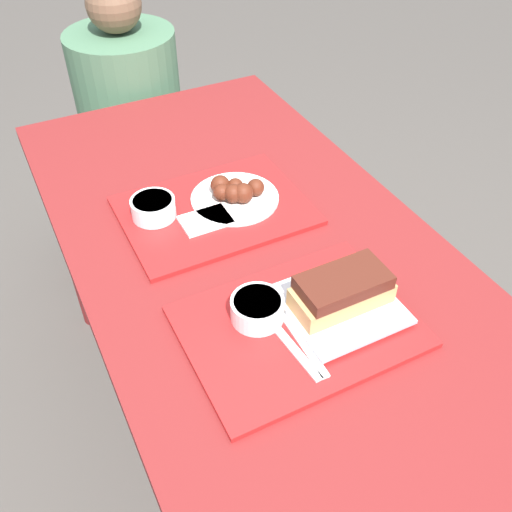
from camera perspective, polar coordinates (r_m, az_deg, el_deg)
name	(u,v)px	position (r m, az deg, el deg)	size (l,w,h in m)	color
ground_plane	(258,435)	(1.85, 0.21, -17.50)	(12.00, 12.00, 0.00)	#4C4742
picnic_table	(259,284)	(1.32, 0.29, -2.80)	(0.77, 1.57, 0.77)	maroon
picnic_bench_far	(139,174)	(2.25, -11.59, 8.02)	(0.73, 0.28, 0.44)	maroon
tray_near	(298,326)	(1.09, 4.22, -7.04)	(0.43, 0.32, 0.01)	red
tray_far	(215,211)	(1.35, -4.16, 4.54)	(0.43, 0.32, 0.01)	red
bowl_coleslaw_near	(257,308)	(1.07, 0.14, -5.21)	(0.10, 0.10, 0.05)	white
brisket_sandwich_plate	(341,296)	(1.09, 8.53, -3.96)	(0.21, 0.21, 0.09)	white
plastic_fork_near	(292,347)	(1.04, 3.63, -9.07)	(0.03, 0.17, 0.00)	white
plastic_knife_near	(303,343)	(1.05, 4.69, -8.63)	(0.02, 0.17, 0.00)	white
bowl_coleslaw_far	(153,207)	(1.32, -10.24, 4.85)	(0.10, 0.10, 0.05)	white
wings_plate_far	(234,193)	(1.36, -2.17, 6.28)	(0.21, 0.21, 0.06)	white
napkin_far	(206,220)	(1.30, -5.06, 3.58)	(0.11, 0.08, 0.01)	white
person_seated_across	(128,93)	(2.09, -12.69, 15.61)	(0.36, 0.36, 0.64)	#477051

